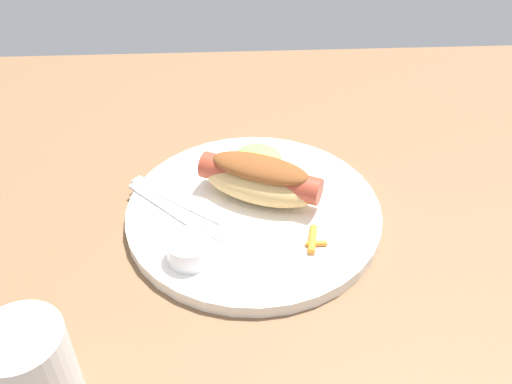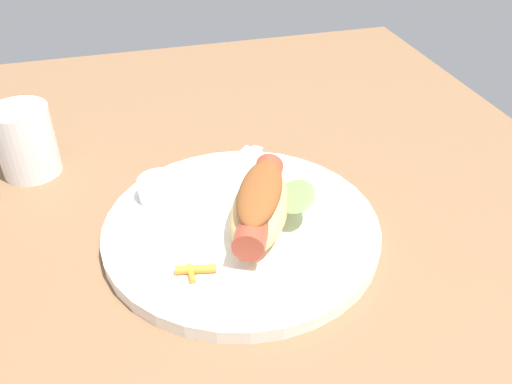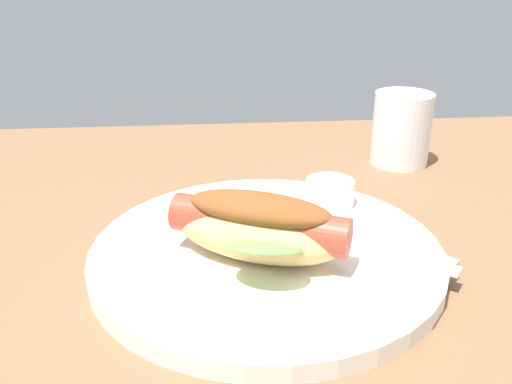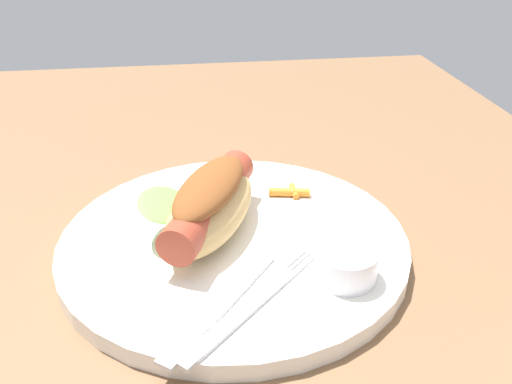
# 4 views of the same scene
# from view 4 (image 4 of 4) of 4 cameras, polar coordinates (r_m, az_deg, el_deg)

# --- Properties ---
(ground_plane) EXTENTS (1.20, 0.90, 0.02)m
(ground_plane) POSITION_cam_4_polar(r_m,az_deg,el_deg) (0.51, -4.48, -6.43)
(ground_plane) COLOR brown
(plate) EXTENTS (0.31, 0.31, 0.02)m
(plate) POSITION_cam_4_polar(r_m,az_deg,el_deg) (0.50, -2.30, -5.23)
(plate) COLOR white
(plate) RESTS_ON ground_plane
(hot_dog) EXTENTS (0.16, 0.12, 0.06)m
(hot_dog) POSITION_cam_4_polar(r_m,az_deg,el_deg) (0.49, -5.21, -1.15)
(hot_dog) COLOR tan
(hot_dog) RESTS_ON plate
(sauce_ramekin) EXTENTS (0.05, 0.05, 0.03)m
(sauce_ramekin) POSITION_cam_4_polar(r_m,az_deg,el_deg) (0.44, 9.24, -7.38)
(sauce_ramekin) COLOR white
(sauce_ramekin) RESTS_ON plate
(fork) EXTENTS (0.12, 0.12, 0.00)m
(fork) POSITION_cam_4_polar(r_m,az_deg,el_deg) (0.41, -0.45, -11.52)
(fork) COLOR silver
(fork) RESTS_ON plate
(knife) EXTENTS (0.12, 0.10, 0.00)m
(knife) POSITION_cam_4_polar(r_m,az_deg,el_deg) (0.42, -3.54, -11.47)
(knife) COLOR silver
(knife) RESTS_ON plate
(carrot_garnish) EXTENTS (0.02, 0.04, 0.01)m
(carrot_garnish) POSITION_cam_4_polar(r_m,az_deg,el_deg) (0.55, 3.57, 0.01)
(carrot_garnish) COLOR orange
(carrot_garnish) RESTS_ON plate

